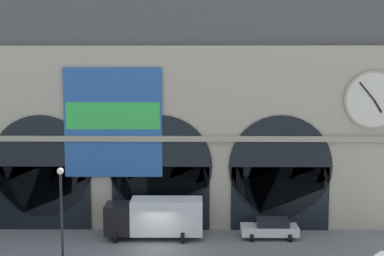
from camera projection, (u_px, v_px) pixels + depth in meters
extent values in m
plane|color=slate|center=(157.00, 250.00, 40.51)|extent=(200.00, 200.00, 0.00)
cube|color=#B2A891|center=(163.00, 135.00, 47.39)|extent=(40.60, 5.64, 14.91)
cube|color=#4C4C4C|center=(162.00, 21.00, 46.55)|extent=(40.60, 5.04, 4.27)
cube|color=black|center=(42.00, 198.00, 45.22)|extent=(7.93, 0.20, 5.23)
cylinder|color=black|center=(41.00, 166.00, 44.91)|extent=(8.35, 0.20, 8.35)
cube|color=black|center=(161.00, 198.00, 45.11)|extent=(7.93, 0.20, 5.23)
cylinder|color=black|center=(161.00, 167.00, 44.80)|extent=(8.35, 0.20, 8.35)
cube|color=black|center=(280.00, 199.00, 45.01)|extent=(7.93, 0.20, 5.23)
cylinder|color=black|center=(280.00, 167.00, 44.69)|extent=(8.35, 0.20, 8.35)
cylinder|color=#B2A891|center=(373.00, 100.00, 43.87)|extent=(4.61, 0.25, 4.61)
cylinder|color=silver|center=(374.00, 100.00, 43.75)|extent=(4.27, 0.06, 4.27)
cube|color=black|center=(378.00, 106.00, 43.75)|extent=(0.76, 0.04, 1.08)
cube|color=black|center=(367.00, 91.00, 43.60)|extent=(1.27, 0.04, 1.46)
cube|color=#2659A5|center=(113.00, 123.00, 44.30)|extent=(7.85, 0.12, 8.75)
cube|color=green|center=(113.00, 116.00, 44.15)|extent=(7.53, 0.04, 2.18)
cube|color=#A49A85|center=(160.00, 139.00, 44.43)|extent=(40.60, 0.50, 0.44)
cube|color=black|center=(119.00, 218.00, 43.00)|extent=(2.00, 2.30, 2.30)
cube|color=white|center=(167.00, 216.00, 42.93)|extent=(5.50, 2.30, 2.70)
cylinder|color=black|center=(116.00, 237.00, 42.11)|extent=(0.28, 0.84, 0.84)
cylinder|color=black|center=(119.00, 229.00, 44.16)|extent=(0.28, 0.84, 0.84)
cylinder|color=black|center=(183.00, 237.00, 42.05)|extent=(0.28, 0.84, 0.84)
cylinder|color=black|center=(183.00, 229.00, 44.11)|extent=(0.28, 0.84, 0.84)
cube|color=white|center=(269.00, 230.00, 43.11)|extent=(4.40, 1.80, 0.70)
cube|color=black|center=(272.00, 222.00, 43.04)|extent=(2.46, 1.62, 0.55)
cylinder|color=black|center=(252.00, 238.00, 42.37)|extent=(0.28, 0.60, 0.60)
cylinder|color=black|center=(250.00, 231.00, 43.98)|extent=(0.28, 0.60, 0.60)
cylinder|color=black|center=(290.00, 238.00, 42.34)|extent=(0.28, 0.60, 0.60)
cylinder|color=black|center=(286.00, 231.00, 43.94)|extent=(0.28, 0.60, 0.60)
cylinder|color=black|center=(62.00, 223.00, 35.95)|extent=(0.16, 0.16, 6.50)
sphere|color=#F2EDCC|center=(60.00, 171.00, 35.55)|extent=(0.44, 0.44, 0.44)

